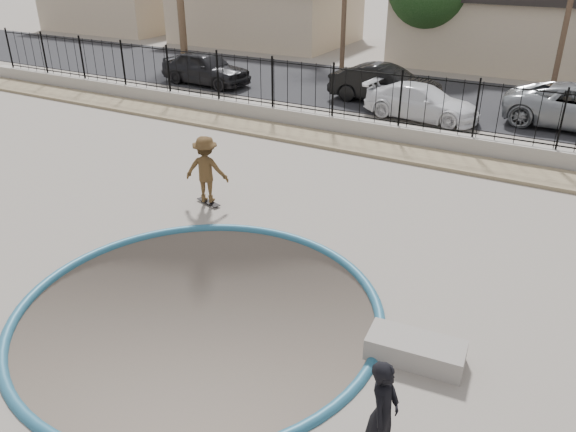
# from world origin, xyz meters

# --- Properties ---
(ground) EXTENTS (120.00, 120.00, 2.20)m
(ground) POSITION_xyz_m (0.00, 12.00, -1.10)
(ground) COLOR slate
(ground) RESTS_ON ground
(bowl_pit) EXTENTS (6.84, 6.84, 1.80)m
(bowl_pit) POSITION_xyz_m (0.00, -1.00, 0.00)
(bowl_pit) COLOR #51483E
(bowl_pit) RESTS_ON ground
(coping_ring) EXTENTS (7.04, 7.04, 0.20)m
(coping_ring) POSITION_xyz_m (0.00, -1.00, 0.00)
(coping_ring) COLOR #245B76
(coping_ring) RESTS_ON ground
(rock_strip) EXTENTS (42.00, 1.60, 0.11)m
(rock_strip) POSITION_xyz_m (0.00, 9.20, 0.06)
(rock_strip) COLOR #948261
(rock_strip) RESTS_ON ground
(retaining_wall) EXTENTS (42.00, 0.45, 0.60)m
(retaining_wall) POSITION_xyz_m (0.00, 10.30, 0.30)
(retaining_wall) COLOR gray
(retaining_wall) RESTS_ON ground
(fence) EXTENTS (40.00, 0.04, 1.80)m
(fence) POSITION_xyz_m (0.00, 10.30, 1.50)
(fence) COLOR black
(fence) RESTS_ON retaining_wall
(street) EXTENTS (90.00, 8.00, 0.04)m
(street) POSITION_xyz_m (0.00, 17.00, 0.02)
(street) COLOR black
(street) RESTS_ON ground
(house_west_far) EXTENTS (10.60, 8.60, 3.90)m
(house_west_far) POSITION_xyz_m (-28.00, 26.50, 1.97)
(house_west_far) COLOR #C2B08A
(house_west_far) RESTS_ON ground
(house_west) EXTENTS (11.60, 8.60, 3.90)m
(house_west) POSITION_xyz_m (-15.00, 26.50, 1.97)
(house_west) COLOR #C2B08A
(house_west) RESTS_ON ground
(house_center) EXTENTS (10.60, 8.60, 3.90)m
(house_center) POSITION_xyz_m (0.00, 26.50, 1.97)
(house_center) COLOR #C2B08A
(house_center) RESTS_ON ground
(skater) EXTENTS (1.29, 0.97, 1.78)m
(skater) POSITION_xyz_m (-2.71, 3.00, 0.89)
(skater) COLOR brown
(skater) RESTS_ON ground
(skateboard) EXTENTS (0.81, 0.41, 0.07)m
(skateboard) POSITION_xyz_m (-2.71, 3.00, 0.06)
(skateboard) COLOR black
(skateboard) RESTS_ON ground
(videographer) EXTENTS (0.40, 0.60, 1.61)m
(videographer) POSITION_xyz_m (4.18, -2.50, 0.81)
(videographer) COLOR black
(videographer) RESTS_ON ground
(concrete_ledge) EXTENTS (1.66, 0.84, 0.40)m
(concrete_ledge) POSITION_xyz_m (4.00, -0.34, 0.20)
(concrete_ledge) COLOR gray
(concrete_ledge) RESTS_ON ground
(car_a) EXTENTS (4.68, 2.18, 1.55)m
(car_a) POSITION_xyz_m (-10.91, 14.03, 0.81)
(car_a) COLOR black
(car_a) RESTS_ON street
(car_b) EXTENTS (4.74, 1.77, 1.55)m
(car_b) POSITION_xyz_m (-2.22, 15.00, 0.81)
(car_b) COLOR black
(car_b) RESTS_ON street
(car_c) EXTENTS (4.64, 2.26, 1.30)m
(car_c) POSITION_xyz_m (-0.12, 13.40, 0.69)
(car_c) COLOR white
(car_c) RESTS_ON street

